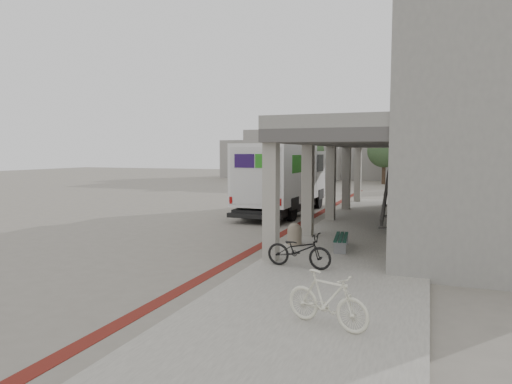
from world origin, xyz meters
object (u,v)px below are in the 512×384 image
at_px(bench, 341,240).
at_px(bicycle_black, 299,250).
at_px(bicycle_cream, 327,299).
at_px(fedex_truck, 283,177).
at_px(utility_cabinet, 398,215).

height_order(bench, bicycle_black, bicycle_black).
bearing_deg(bicycle_cream, bicycle_black, 41.93).
distance_m(fedex_truck, bicycle_black, 11.23).
bearing_deg(bench, bicycle_black, -110.19).
xyz_separation_m(fedex_truck, bench, (4.35, -7.88, -1.43)).
xyz_separation_m(bench, utility_cabinet, (1.35, 4.96, 0.17)).
bearing_deg(bicycle_cream, utility_cabinet, 17.41).
bearing_deg(fedex_truck, bicycle_cream, -68.82).
distance_m(fedex_truck, bench, 9.12).
relative_size(bench, utility_cabinet, 1.89).
xyz_separation_m(bicycle_black, bicycle_cream, (1.51, -3.69, 0.02)).
height_order(utility_cabinet, bicycle_black, bicycle_black).
distance_m(bicycle_black, bicycle_cream, 3.99).
distance_m(fedex_truck, bicycle_cream, 15.20).
xyz_separation_m(fedex_truck, bicycle_black, (3.75, -10.51, -1.26)).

